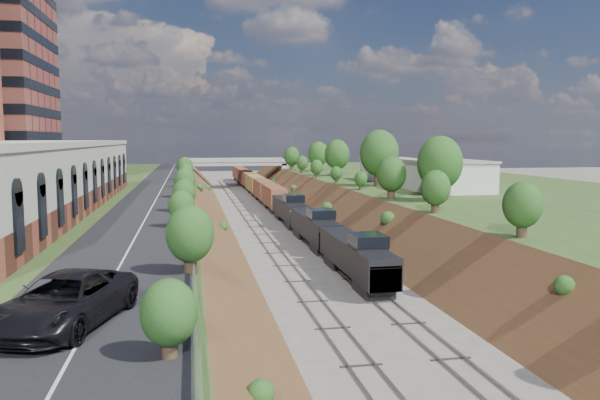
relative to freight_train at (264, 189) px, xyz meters
The scene contains 16 objects.
platform_left 46.05m from the freight_train, 140.62° to the right, with size 44.00×180.00×5.00m, color #2C4D1F.
platform_right 42.16m from the freight_train, 43.86° to the right, with size 44.00×180.00×5.00m, color #2C4D1F.
embankment_left 32.32m from the freight_train, 114.96° to the right, with size 7.07×180.00×7.07m, color brown.
embankment_right 30.50m from the freight_train, 73.96° to the right, with size 7.07×180.00×7.07m, color brown.
rail_left_track 29.77m from the freight_train, 100.09° to the right, with size 1.58×180.00×0.18m, color gray.
rail_right_track 29.31m from the freight_train, 90.00° to the right, with size 1.58×180.00×0.18m, color gray.
road 34.47m from the freight_train, 121.78° to the right, with size 8.00×180.00×0.10m, color black.
guardrail 32.73m from the freight_train, 115.45° to the right, with size 0.10×171.00×0.70m.
commercial_building 59.97m from the freight_train, 120.86° to the right, with size 14.30×62.30×7.00m.
overpass 32.98m from the freight_train, 94.53° to the left, with size 24.50×8.30×7.40m.
white_building_near 42.93m from the freight_train, 60.68° to the right, with size 9.00×12.00×4.00m, color silver.
white_building_far 25.83m from the freight_train, 36.72° to the right, with size 8.00×10.00×3.60m, color silver.
tree_right_large 51.75m from the freight_train, 73.69° to the right, with size 5.25×5.25×7.61m.
tree_left_crest 70.85m from the freight_train, 101.75° to the right, with size 2.45×2.45×3.55m.
freight_train is the anchor object (origin of this frame).
suv 91.69m from the freight_train, 101.90° to the right, with size 3.31×7.18×2.00m, color black.
Camera 1 is at (-11.52, -23.50, 12.25)m, focal length 35.00 mm.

